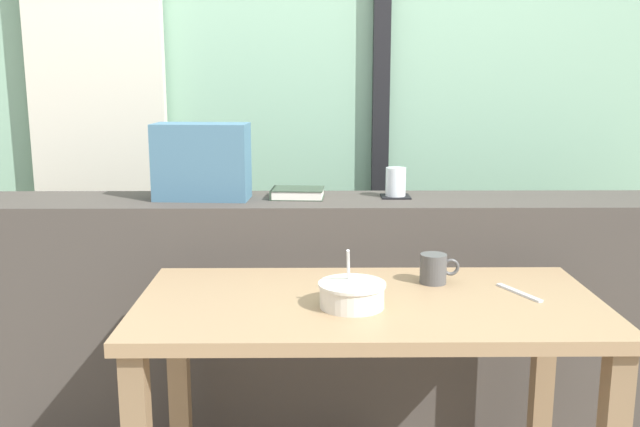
# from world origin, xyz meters

# --- Properties ---
(outdoor_backdrop) EXTENTS (4.80, 0.08, 2.80)m
(outdoor_backdrop) POSITION_xyz_m (0.00, 1.23, 1.40)
(outdoor_backdrop) COLOR #84B293
(outdoor_backdrop) RESTS_ON ground
(curtain_left_panel) EXTENTS (0.56, 0.06, 2.50)m
(curtain_left_panel) POSITION_xyz_m (-0.95, 1.13, 1.25)
(curtain_left_panel) COLOR beige
(curtain_left_panel) RESTS_ON ground
(window_divider_post) EXTENTS (0.07, 0.05, 2.60)m
(window_divider_post) POSITION_xyz_m (0.23, 1.16, 1.30)
(window_divider_post) COLOR black
(window_divider_post) RESTS_ON ground
(dark_console_ledge) EXTENTS (2.80, 0.34, 0.85)m
(dark_console_ledge) POSITION_xyz_m (0.00, 0.55, 0.42)
(dark_console_ledge) COLOR #423D38
(dark_console_ledge) RESTS_ON ground
(breakfast_table) EXTENTS (1.23, 0.61, 0.69)m
(breakfast_table) POSITION_xyz_m (0.09, -0.05, 0.58)
(breakfast_table) COLOR #826849
(breakfast_table) RESTS_ON ground
(coaster_square) EXTENTS (0.10, 0.10, 0.00)m
(coaster_square) POSITION_xyz_m (0.23, 0.58, 0.85)
(coaster_square) COLOR black
(coaster_square) RESTS_ON dark_console_ledge
(juice_glass) EXTENTS (0.07, 0.07, 0.10)m
(juice_glass) POSITION_xyz_m (0.23, 0.58, 0.90)
(juice_glass) COLOR white
(juice_glass) RESTS_ON coaster_square
(closed_book) EXTENTS (0.19, 0.14, 0.03)m
(closed_book) POSITION_xyz_m (-0.11, 0.57, 0.87)
(closed_book) COLOR #334233
(closed_book) RESTS_ON dark_console_ledge
(throw_pillow) EXTENTS (0.33, 0.16, 0.26)m
(throw_pillow) POSITION_xyz_m (-0.44, 0.55, 0.98)
(throw_pillow) COLOR #426B84
(throw_pillow) RESTS_ON dark_console_ledge
(soup_bowl) EXTENTS (0.17, 0.17, 0.16)m
(soup_bowl) POSITION_xyz_m (0.04, -0.11, 0.72)
(soup_bowl) COLOR silver
(soup_bowl) RESTS_ON breakfast_table
(fork_utensil) EXTENTS (0.09, 0.16, 0.01)m
(fork_utensil) POSITION_xyz_m (0.51, -0.01, 0.69)
(fork_utensil) COLOR silver
(fork_utensil) RESTS_ON breakfast_table
(ceramic_mug) EXTENTS (0.11, 0.08, 0.08)m
(ceramic_mug) POSITION_xyz_m (0.29, 0.09, 0.73)
(ceramic_mug) COLOR #4C4C4C
(ceramic_mug) RESTS_ON breakfast_table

